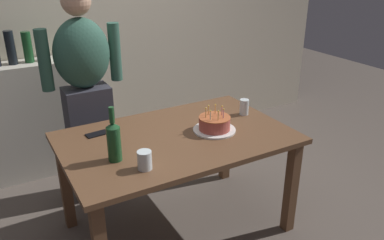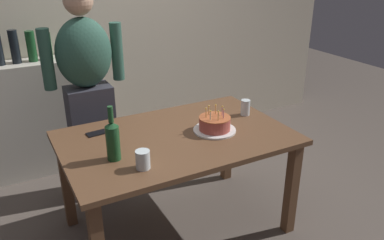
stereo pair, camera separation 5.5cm
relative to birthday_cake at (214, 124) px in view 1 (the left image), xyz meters
The scene contains 10 objects.
ground_plane 0.83m from the birthday_cake, 168.09° to the left, with size 10.00×10.00×0.00m, color #564C44.
back_wall 1.70m from the birthday_cake, 99.22° to the left, with size 5.20×0.10×2.60m, color beige.
dining_table 0.30m from the birthday_cake, 168.09° to the left, with size 1.50×0.96×0.74m.
birthday_cake is the anchor object (origin of this frame).
water_glass_near 0.66m from the birthday_cake, 159.02° to the right, with size 0.08×0.08×0.11m, color silver.
water_glass_far 0.38m from the birthday_cake, 21.40° to the left, with size 0.07×0.07×0.12m, color silver.
wine_bottle 0.73m from the birthday_cake, behind, with size 0.08×0.08×0.33m.
cell_phone 0.79m from the birthday_cake, 154.84° to the left, with size 0.14×0.07×0.01m, color black.
person_man_bearded 1.03m from the birthday_cake, 128.44° to the left, with size 0.61×0.27×1.66m.
shelf_cabinet 1.80m from the birthday_cake, 129.01° to the left, with size 0.89×0.30×1.30m.
Camera 1 is at (-1.06, -2.07, 1.86)m, focal length 36.48 mm.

